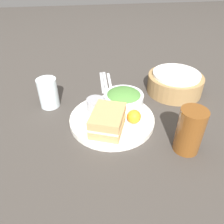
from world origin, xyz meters
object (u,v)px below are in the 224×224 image
(water_glass, at_px, (48,93))
(fork, at_px, (101,82))
(sandwich, at_px, (108,120))
(drink_glass, at_px, (190,131))
(spoon, at_px, (110,82))
(salad_bowl, at_px, (124,99))
(knife, at_px, (105,82))
(plate, at_px, (112,119))
(bread_basket, at_px, (175,83))
(dressing_cup, at_px, (95,104))

(water_glass, bearing_deg, fork, 125.43)
(fork, bearing_deg, sandwich, -179.98)
(drink_glass, distance_m, spoon, 0.45)
(drink_glass, bearing_deg, salad_bowl, -144.71)
(sandwich, distance_m, knife, 0.33)
(plate, height_order, fork, plate)
(plate, distance_m, water_glass, 0.25)
(sandwich, height_order, bread_basket, bread_basket)
(bread_basket, relative_size, knife, 1.10)
(spoon, bearing_deg, dressing_cup, 162.70)
(sandwich, relative_size, water_glass, 1.39)
(salad_bowl, distance_m, fork, 0.24)
(plate, height_order, knife, plate)
(sandwich, xyz_separation_m, bread_basket, (-0.20, 0.29, -0.01))
(plate, height_order, drink_glass, drink_glass)
(salad_bowl, height_order, knife, salad_bowl)
(dressing_cup, xyz_separation_m, spoon, (-0.22, 0.08, -0.04))
(salad_bowl, height_order, bread_basket, salad_bowl)
(plate, relative_size, knife, 1.44)
(sandwich, bearing_deg, bread_basket, 125.04)
(drink_glass, xyz_separation_m, knife, (-0.42, -0.17, -0.06))
(drink_glass, distance_m, water_glass, 0.48)
(drink_glass, xyz_separation_m, spoon, (-0.42, -0.15, -0.06))
(fork, distance_m, spoon, 0.04)
(salad_bowl, distance_m, bread_basket, 0.25)
(plate, height_order, bread_basket, bread_basket)
(salad_bowl, relative_size, drink_glass, 1.00)
(salad_bowl, height_order, fork, salad_bowl)
(bread_basket, xyz_separation_m, knife, (-0.12, -0.26, -0.04))
(plate, xyz_separation_m, knife, (-0.27, 0.01, -0.01))
(fork, bearing_deg, bread_basket, -110.55)
(dressing_cup, bearing_deg, drink_glass, 48.60)
(knife, bearing_deg, bread_basket, -111.83)
(dressing_cup, distance_m, water_glass, 0.17)
(sandwich, relative_size, salad_bowl, 1.12)
(knife, bearing_deg, fork, 90.00)
(fork, bearing_deg, spoon, -90.00)
(dressing_cup, xyz_separation_m, water_glass, (-0.07, -0.16, 0.01))
(bread_basket, height_order, spoon, bread_basket)
(knife, relative_size, spoon, 1.17)
(sandwich, bearing_deg, water_glass, -134.48)
(water_glass, bearing_deg, drink_glass, 54.35)
(fork, bearing_deg, plate, -176.19)
(dressing_cup, height_order, bread_basket, bread_basket)
(dressing_cup, xyz_separation_m, bread_basket, (-0.10, 0.32, 0.00))
(spoon, bearing_deg, sandwich, 173.68)
(dressing_cup, distance_m, bread_basket, 0.33)
(spoon, bearing_deg, knife, 90.00)
(bread_basket, distance_m, water_glass, 0.48)
(drink_glass, distance_m, bread_basket, 0.32)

